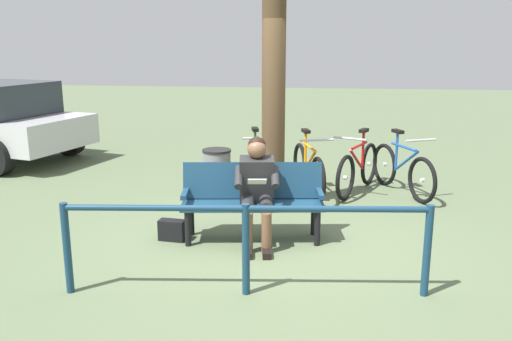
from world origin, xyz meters
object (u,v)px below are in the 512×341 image
Objects in this scene: person_reading at (257,186)px; bicycle_purple at (256,167)px; bench at (253,196)px; bicycle_black at (358,168)px; bicycle_orange at (308,170)px; bicycle_green at (402,170)px; litter_bin at (217,176)px; tree_trunk at (274,98)px; handbag at (172,230)px.

bicycle_purple is at bearing -90.45° from person_reading.
bench is 1.05× the size of bicycle_black.
bicycle_green is at bearing 79.09° from bicycle_orange.
bicycle_black is (-1.99, -0.82, -0.02)m from litter_bin.
tree_trunk is 1.47m from bicycle_orange.
bicycle_orange is (-1.25, -0.66, -0.02)m from litter_bin.
bicycle_purple reaches higher than bench.
bicycle_purple is (1.52, 0.11, 0.00)m from bicycle_black.
tree_trunk is 1.48m from bicycle_purple.
bicycle_black is (-1.24, -2.28, -0.31)m from person_reading.
bicycle_green is at bearing -140.84° from handbag.
bicycle_purple is (-0.46, -0.71, -0.02)m from litter_bin.
bicycle_black is (0.65, -0.01, 0.00)m from bicycle_green.
litter_bin is 0.47× the size of bicycle_orange.
bicycle_orange is at bearing 72.16° from bicycle_purple.
litter_bin is at bearing -44.58° from bicycle_black.
handbag is (0.97, 0.05, -0.54)m from person_reading.
bench is 1.00× the size of bicycle_purple.
bicycle_purple is (0.79, -0.05, 0.00)m from bicycle_orange.
tree_trunk is 3.94× the size of litter_bin.
tree_trunk is (-0.12, -1.15, 1.00)m from bench.
litter_bin is 1.41m from bicycle_orange.
bench is 1.37× the size of person_reading.
bench is 1.00m from handbag.
person_reading is 1.67m from litter_bin.
bicycle_black is at bearing -129.53° from bench.
bicycle_orange reaches higher than bench.
bench is 1.02× the size of bicycle_orange.
person_reading reaches higher than bicycle_black.
bicycle_purple is (2.17, 0.10, 0.00)m from bicycle_green.
person_reading is at bearing 87.79° from tree_trunk.
bench is 2.16× the size of litter_bin.
tree_trunk reaches higher than bicycle_green.
tree_trunk is 1.94× the size of bicycle_green.
tree_trunk is 2.37m from bicycle_green.
handbag is 0.19× the size of bicycle_black.
litter_bin is at bearing -10.98° from tree_trunk.
bicycle_purple is (0.29, -2.17, -0.31)m from person_reading.
bicycle_black and bicycle_orange have the same top height.
litter_bin is at bearing -79.45° from bicycle_orange.
bench is at bearing -67.41° from bicycle_green.
tree_trunk is at bearing -100.17° from person_reading.
bicycle_black is at bearing -133.42° from handbag.
bicycle_purple is at bearing -62.94° from bicycle_black.
litter_bin is 2.75m from bicycle_green.
person_reading is at bearing 117.15° from litter_bin.
handbag is 2.19m from tree_trunk.
handbag is 0.19× the size of bicycle_green.
litter_bin is at bearing -70.47° from bench.
bicycle_purple is at bearing -112.10° from bicycle_green.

